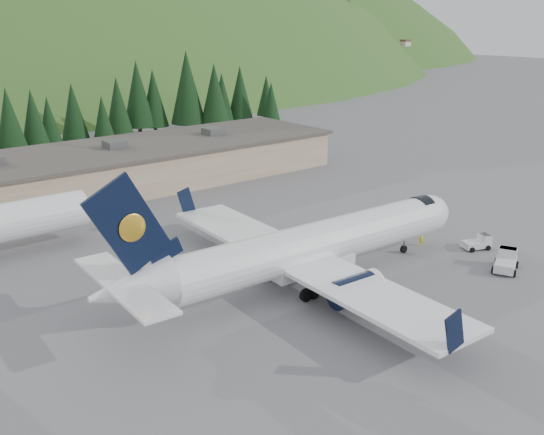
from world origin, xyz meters
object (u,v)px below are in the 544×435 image
Objects in this scene: baggage_tug_b at (479,242)px; terminal_building at (79,173)px; ramp_worker at (421,236)px; baggage_tug_a at (506,261)px; airliner at (308,248)px.

terminal_building is at bearing 139.78° from baggage_tug_b.
baggage_tug_a is at bearing 82.06° from ramp_worker.
baggage_tug_b is at bearing 116.97° from ramp_worker.
ramp_worker is (-1.04, 8.38, 0.19)m from baggage_tug_a.
ramp_worker is at bearing 1.52° from airliner.
airliner is at bearing -171.27° from baggage_tug_b.
baggage_tug_b is 1.51× the size of ramp_worker.
baggage_tug_a is at bearing -98.02° from baggage_tug_b.
terminal_building is (-3.98, 37.95, -0.50)m from airliner.
baggage_tug_b is 5.39m from ramp_worker.
ramp_worker is (-3.60, 4.00, 0.34)m from baggage_tug_b.
airliner reaches higher than ramp_worker.
ramp_worker is at bearing 154.29° from baggage_tug_b.
airliner is 18.32× the size of ramp_worker.
baggage_tug_b is at bearing -10.65° from airliner.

